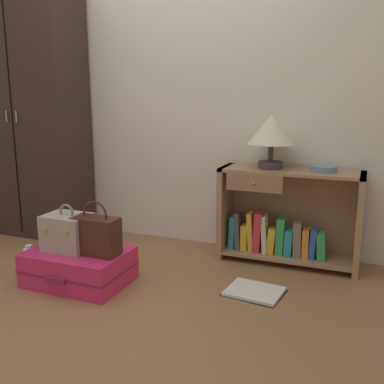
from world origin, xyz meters
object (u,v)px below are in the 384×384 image
bottle (30,260)px  table_lamp (272,131)px  bookshelf (285,219)px  suitcase_large (79,267)px  bowl (324,169)px  open_book_on_floor (254,292)px  handbag (96,235)px  train_case (68,232)px  wardrobe (32,115)px

bottle → table_lamp: bearing=31.2°
bookshelf → table_lamp: table_lamp is taller
bookshelf → suitcase_large: size_ratio=1.56×
bowl → open_book_on_floor: size_ratio=0.45×
table_lamp → handbag: size_ratio=1.12×
table_lamp → open_book_on_floor: (0.06, -0.60, -0.93)m
bookshelf → train_case: (-1.22, -0.87, 0.02)m
bookshelf → open_book_on_floor: size_ratio=2.61×
handbag → bookshelf: bearing=41.1°
bowl → train_case: size_ratio=0.57×
train_case → bottle: train_case is taller
suitcase_large → bookshelf: bearing=37.3°
train_case → bottle: (-0.33, 0.00, -0.24)m
wardrobe → suitcase_large: 1.57m
table_lamp → suitcase_large: (-1.03, -0.87, -0.83)m
bowl → open_book_on_floor: bearing=-117.4°
open_book_on_floor → bowl: bearing=62.6°
table_lamp → bookshelf: bearing=1.6°
wardrobe → handbag: size_ratio=5.98×
bookshelf → handbag: (-1.01, -0.88, 0.03)m
suitcase_large → train_case: bearing=-179.0°
suitcase_large → handbag: size_ratio=1.86×
suitcase_large → bottle: size_ratio=3.18×
bookshelf → bowl: 0.46m
handbag → bottle: handbag is taller
bowl → bookshelf: bearing=177.7°
table_lamp → bottle: table_lamp is taller
wardrobe → handbag: (1.14, -0.81, -0.68)m
bottle → open_book_on_floor: (1.49, 0.27, -0.08)m
open_book_on_floor → table_lamp: bearing=95.5°
suitcase_large → bottle: 0.40m
train_case → bottle: 0.41m
train_case → suitcase_large: bearing=1.0°
bottle → wardrobe: bearing=126.6°
suitcase_large → bowl: bearing=31.7°
bookshelf → train_case: 1.50m
bookshelf → open_book_on_floor: bearing=-95.8°
table_lamp → handbag: 1.38m
bottle → open_book_on_floor: 1.52m
bookshelf → bowl: size_ratio=5.76×
bowl → train_case: bowl is taller
suitcase_large → handbag: 0.27m
table_lamp → suitcase_large: size_ratio=0.60×
handbag → open_book_on_floor: handbag is taller
train_case → handbag: (0.21, -0.00, 0.01)m
handbag → bottle: bearing=179.3°
wardrobe → bottle: bearing=-53.4°
wardrobe → bookshelf: 2.26m
bookshelf → bottle: 1.79m
open_book_on_floor → suitcase_large: bearing=-166.1°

